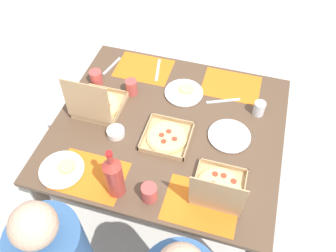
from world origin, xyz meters
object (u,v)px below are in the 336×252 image
pizza_box_corner_left (98,105)px  plate_far_right (184,93)px  pizza_box_center (167,137)px  plate_far_left (229,136)px  cup_red (131,87)px  cup_dark (259,108)px  condiment_bowl (116,132)px  cup_clear_right (149,193)px  cup_spare (96,77)px  plate_middle (62,170)px  pizza_box_edge_far (218,189)px  soda_bottle (114,176)px

pizza_box_corner_left → plate_far_right: 0.53m
pizza_box_center → plate_far_right: 0.36m
plate_far_left → cup_red: cup_red is taller
cup_dark → condiment_bowl: (0.74, 0.38, -0.02)m
pizza_box_center → cup_clear_right: bearing=93.3°
cup_spare → condiment_bowl: (-0.27, 0.36, -0.03)m
plate_far_left → condiment_bowl: bearing=14.6°
pizza_box_corner_left → cup_red: size_ratio=3.06×
pizza_box_corner_left → plate_far_right: size_ratio=1.28×
cup_red → cup_dark: bearing=-176.5°
plate_middle → condiment_bowl: bearing=-120.9°
cup_spare → cup_clear_right: bearing=130.2°
plate_far_right → cup_clear_right: size_ratio=2.45×
pizza_box_edge_far → cup_clear_right: 0.34m
pizza_box_corner_left → soda_bottle: 0.57m
pizza_box_center → soda_bottle: 0.43m
plate_middle → condiment_bowl: size_ratio=2.35×
plate_far_left → plate_middle: plate_middle is taller
plate_middle → cup_spare: (0.09, -0.66, 0.04)m
soda_bottle → cup_clear_right: bearing=-177.8°
pizza_box_center → condiment_bowl: size_ratio=2.59×
pizza_box_corner_left → pizza_box_edge_far: bearing=156.1°
pizza_box_edge_far → cup_spare: pizza_box_edge_far is taller
condiment_bowl → pizza_box_corner_left: bearing=-40.7°
plate_middle → plate_far_right: bearing=-122.9°
pizza_box_corner_left → plate_middle: 0.44m
pizza_box_corner_left → soda_bottle: (-0.30, 0.47, 0.09)m
plate_far_left → cup_dark: (-0.13, -0.22, 0.04)m
plate_far_right → plate_middle: (0.46, 0.72, 0.00)m
soda_bottle → pizza_box_edge_far: bearing=-165.6°
soda_bottle → cup_clear_right: soda_bottle is taller
cup_spare → plate_far_left: bearing=167.3°
plate_far_left → plate_far_right: bearing=-38.2°
pizza_box_corner_left → plate_far_left: size_ratio=1.28×
plate_far_left → cup_clear_right: cup_clear_right is taller
cup_red → cup_spare: bearing=-5.5°
cup_dark → cup_clear_right: (0.44, 0.70, 0.00)m
soda_bottle → cup_dark: 0.94m
plate_far_right → soda_bottle: 0.77m
plate_far_left → cup_red: size_ratio=2.40×
pizza_box_corner_left → cup_dark: (-0.91, -0.24, -0.00)m
pizza_box_edge_far → pizza_box_center: 0.42m
pizza_box_corner_left → pizza_box_center: size_ratio=1.18×
plate_far_left → condiment_bowl: size_ratio=2.40×
condiment_bowl → pizza_box_center: bearing=-169.4°
pizza_box_center → cup_red: cup_red is taller
plate_far_left → condiment_bowl: 0.63m
plate_far_left → soda_bottle: 0.69m
plate_far_left → cup_red: 0.66m
plate_far_left → cup_red: (0.64, -0.17, 0.04)m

